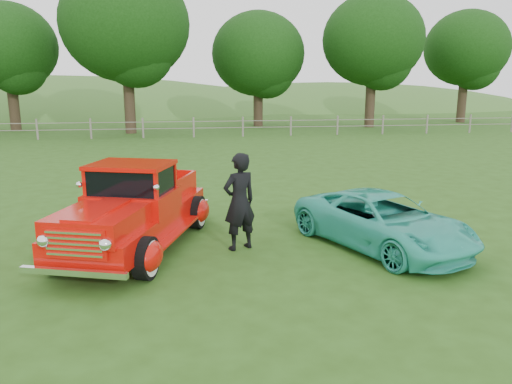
{
  "coord_description": "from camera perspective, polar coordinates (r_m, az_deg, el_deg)",
  "views": [
    {
      "loc": [
        -0.66,
        -8.45,
        3.36
      ],
      "look_at": [
        0.76,
        1.2,
        1.17
      ],
      "focal_mm": 35.0,
      "sensor_mm": 36.0,
      "label": 1
    }
  ],
  "objects": [
    {
      "name": "tree_mid_east",
      "position": [
        38.1,
        13.24,
        16.54
      ],
      "size": [
        7.2,
        7.2,
        9.44
      ],
      "color": "#312118",
      "rests_on": "ground"
    },
    {
      "name": "man",
      "position": [
        9.98,
        -1.91,
        -1.11
      ],
      "size": [
        0.86,
        0.74,
        1.98
      ],
      "primitive_type": "imported",
      "rotation": [
        0.0,
        0.0,
        3.58
      ],
      "color": "black",
      "rests_on": "ground"
    },
    {
      "name": "teal_sedan",
      "position": [
        10.51,
        14.29,
        -3.24
      ],
      "size": [
        3.29,
        4.43,
        1.12
      ],
      "primitive_type": "imported",
      "rotation": [
        0.0,
        0.0,
        0.4
      ],
      "color": "teal",
      "rests_on": "ground"
    },
    {
      "name": "ground",
      "position": [
        9.12,
        -3.67,
        -9.02
      ],
      "size": [
        140.0,
        140.0,
        0.0
      ],
      "primitive_type": "plane",
      "color": "#274913",
      "rests_on": "ground"
    },
    {
      "name": "tree_mid_west",
      "position": [
        38.24,
        -26.51,
        14.63
      ],
      "size": [
        6.4,
        6.4,
        8.46
      ],
      "color": "#312118",
      "rests_on": "ground"
    },
    {
      "name": "tree_near_west",
      "position": [
        33.8,
        -14.72,
        18.07
      ],
      "size": [
        8.0,
        8.0,
        10.42
      ],
      "color": "#312118",
      "rests_on": "ground"
    },
    {
      "name": "red_pickup",
      "position": [
        10.36,
        -13.71,
        -2.07
      ],
      "size": [
        3.3,
        5.28,
        1.78
      ],
      "rotation": [
        0.0,
        0.0,
        -0.32
      ],
      "color": "black",
      "rests_on": "ground"
    },
    {
      "name": "distant_hills",
      "position": [
        68.46,
        -11.22,
        5.75
      ],
      "size": [
        116.0,
        60.0,
        18.0
      ],
      "color": "#3A6726",
      "rests_on": "ground"
    },
    {
      "name": "fence_line",
      "position": [
        30.58,
        -7.14,
        7.36
      ],
      "size": [
        48.0,
        0.12,
        1.2
      ],
      "color": "slate",
      "rests_on": "ground"
    },
    {
      "name": "tree_near_east",
      "position": [
        37.93,
        0.25,
        15.48
      ],
      "size": [
        6.8,
        6.8,
        8.33
      ],
      "color": "#312118",
      "rests_on": "ground"
    },
    {
      "name": "tree_far_east",
      "position": [
        44.7,
        22.93,
        14.87
      ],
      "size": [
        6.6,
        6.6,
        8.86
      ],
      "color": "#312118",
      "rests_on": "ground"
    }
  ]
}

